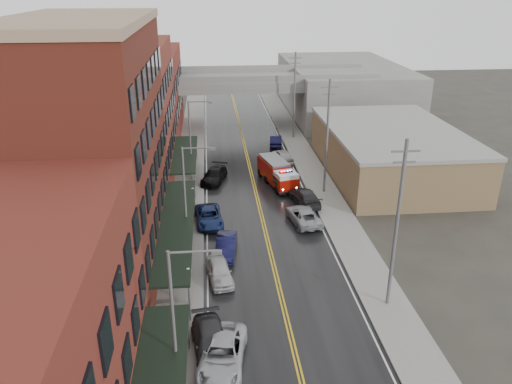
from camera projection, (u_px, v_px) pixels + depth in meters
road at (261, 216)px, 47.75m from camera, size 11.00×160.00×0.02m
sidewalk_left at (185, 218)px, 47.08m from camera, size 3.00×160.00×0.15m
sidewalk_right at (336, 212)px, 48.36m from camera, size 3.00×160.00×0.15m
curb_left at (202, 217)px, 47.23m from camera, size 0.30×160.00×0.15m
curb_right at (319, 213)px, 48.21m from camera, size 0.30×160.00×0.15m
brick_building_a at (6, 371)px, 20.42m from camera, size 9.00×18.00×12.00m
brick_building_b at (92, 154)px, 36.66m from camera, size 9.00×20.00×18.00m
brick_building_c at (128, 115)px, 53.28m from camera, size 9.00×15.00×15.00m
brick_building_far at (147, 95)px, 69.91m from camera, size 9.00×20.00×12.00m
tan_building at (391, 153)px, 57.33m from camera, size 14.00×22.00×5.00m
right_far_block at (342, 88)px, 84.42m from camera, size 18.00×30.00×8.00m
awning_1 at (177, 224)px, 39.51m from camera, size 2.60×18.00×3.09m
awning_2 at (185, 154)px, 55.55m from camera, size 2.60×13.00×3.09m
globe_lamp_1 at (189, 279)px, 33.46m from camera, size 0.44×0.44×3.12m
globe_lamp_2 at (193, 196)px, 46.29m from camera, size 0.44×0.44×3.12m
street_lamp_0 at (178, 317)px, 24.99m from camera, size 2.64×0.22×9.00m
street_lamp_1 at (188, 193)px, 39.65m from camera, size 2.64×0.22×9.00m
street_lamp_2 at (192, 136)px, 54.32m from camera, size 2.64×0.22×9.00m
utility_pole_0 at (397, 223)px, 32.17m from camera, size 1.80×0.24×12.00m
utility_pole_1 at (327, 135)px, 50.50m from camera, size 1.80×0.24×12.00m
utility_pole_2 at (294, 94)px, 68.83m from camera, size 1.80×0.24×12.00m
overpass at (239, 88)px, 74.74m from camera, size 40.00×10.00×7.50m
fire_truck at (278, 172)px, 54.55m from camera, size 4.13×7.47×2.61m
parked_car_left_2 at (222, 354)px, 28.93m from camera, size 3.38×5.82×1.53m
parked_car_left_3 at (211, 342)px, 29.88m from camera, size 2.80×5.42×1.50m
parked_car_left_4 at (219, 271)px, 37.25m from camera, size 2.31×4.46×1.45m
parked_car_left_5 at (226, 246)px, 40.85m from camera, size 2.09×4.59×1.46m
parked_car_left_6 at (209, 217)px, 45.94m from camera, size 2.79×5.29×1.42m
parked_car_left_7 at (214, 175)px, 55.51m from camera, size 3.50×5.63×1.52m
parked_car_right_0 at (303, 215)px, 46.15m from camera, size 3.10×5.44×1.43m
parked_car_right_1 at (305, 197)px, 50.06m from camera, size 2.93×5.52×1.52m
parked_car_right_2 at (283, 156)px, 61.65m from camera, size 2.48×4.84×1.58m
parked_car_right_3 at (276, 141)px, 67.72m from camera, size 2.07×4.61×1.47m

